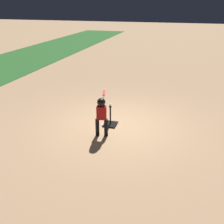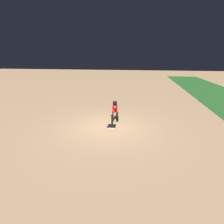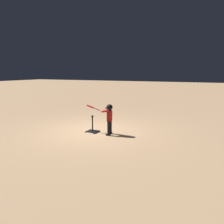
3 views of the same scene
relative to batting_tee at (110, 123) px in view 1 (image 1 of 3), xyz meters
name	(u,v)px [view 1 (image 1 of 3)]	position (x,y,z in m)	size (l,w,h in m)	color
ground_plane	(117,125)	(0.05, -0.23, -0.08)	(90.00, 90.00, 0.00)	tan
home_plate	(110,124)	(0.04, 0.01, -0.07)	(0.44, 0.44, 0.02)	white
batting_tee	(110,123)	(0.00, 0.00, 0.00)	(0.48, 0.43, 0.67)	black
batter_child	(102,112)	(-0.76, 0.05, 0.69)	(1.03, 0.42, 1.21)	black
baseball	(110,105)	(0.00, 0.00, 0.63)	(0.07, 0.07, 0.07)	white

